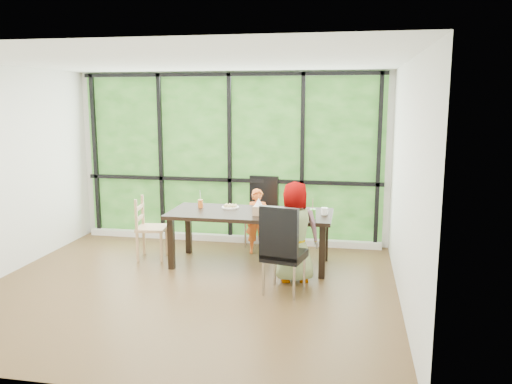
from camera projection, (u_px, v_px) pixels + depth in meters
ground at (189, 288)px, 6.28m from camera, size 5.00×5.00×0.00m
back_wall at (231, 158)px, 8.22m from camera, size 5.00×0.00×5.00m
foliage_backdrop at (230, 158)px, 8.20m from camera, size 4.80×0.02×2.65m
window_mullions at (230, 158)px, 8.16m from camera, size 4.80×0.06×2.65m
window_sill at (230, 238)px, 8.35m from camera, size 4.80×0.12×0.10m
dining_table at (250, 238)px, 7.13m from camera, size 2.25×1.00×0.75m
chair_window_leather at (261, 212)px, 8.02m from camera, size 0.50×0.50×1.08m
chair_interior_leather at (284, 249)px, 6.06m from camera, size 0.55×0.55×1.08m
chair_end_beech at (152, 228)px, 7.39m from camera, size 0.46×0.47×0.90m
child_toddler at (258, 221)px, 7.66m from camera, size 0.38×0.28×0.97m
child_older at (293, 232)px, 6.45m from camera, size 0.70×0.54×1.28m
placemat at (290, 217)px, 6.73m from camera, size 0.45×0.33×0.01m
plate_far at (230, 207)px, 7.33m from camera, size 0.25×0.25×0.02m
plate_near at (292, 217)px, 6.73m from camera, size 0.23×0.23×0.01m
orange_cup at (200, 204)px, 7.35m from camera, size 0.07×0.07×0.11m
green_cup at (313, 214)px, 6.64m from camera, size 0.08×0.08×0.13m
white_mug at (324, 211)px, 6.89m from camera, size 0.09×0.09×0.09m
tissue_box at (259, 211)px, 6.86m from camera, size 0.14×0.14×0.12m
crepe_rolls_far at (230, 205)px, 7.33m from camera, size 0.20×0.12×0.04m
crepe_rolls_near at (292, 215)px, 6.73m from camera, size 0.05×0.12×0.04m
straw_white at (200, 197)px, 7.33m from camera, size 0.01×0.04×0.20m
straw_pink at (313, 206)px, 6.62m from camera, size 0.01×0.04×0.20m
tissue at (259, 202)px, 6.84m from camera, size 0.12×0.12×0.11m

